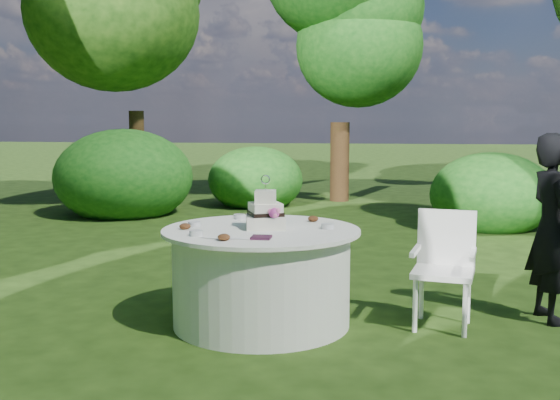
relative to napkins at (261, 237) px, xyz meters
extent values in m
plane|color=#1B320D|center=(-0.07, 0.43, -0.78)|extent=(80.00, 80.00, 0.00)
cube|color=#421C34|center=(0.00, 0.00, 0.00)|extent=(0.14, 0.14, 0.02)
ellipsoid|color=white|center=(-0.22, -0.04, 0.00)|extent=(0.48, 0.07, 0.01)
imported|color=black|center=(2.23, 0.85, -0.02)|extent=(0.47, 0.62, 1.52)
cylinder|color=silver|center=(-0.07, 0.43, -0.41)|extent=(1.40, 1.40, 0.74)
cylinder|color=white|center=(-0.07, 0.43, -0.02)|extent=(1.56, 1.56, 0.03)
cube|color=white|center=(-0.04, 0.47, 0.04)|extent=(0.36, 0.36, 0.10)
cube|color=white|center=(-0.04, 0.47, 0.14)|extent=(0.31, 0.31, 0.10)
cube|color=silver|center=(-0.04, 0.47, 0.24)|extent=(0.18, 0.18, 0.10)
cube|color=black|center=(-0.04, 0.47, 0.11)|extent=(0.32, 0.32, 0.03)
sphere|color=#C23998|center=(0.04, 0.36, 0.13)|extent=(0.08, 0.08, 0.08)
cylinder|color=silver|center=(-0.04, 0.47, 0.32)|extent=(0.01, 0.01, 0.05)
torus|color=silver|center=(-0.04, 0.47, 0.38)|extent=(0.08, 0.02, 0.07)
cube|color=silver|center=(1.35, 0.53, -0.34)|extent=(0.54, 0.54, 0.04)
cube|color=silver|center=(1.39, 0.73, -0.10)|extent=(0.45, 0.13, 0.46)
cylinder|color=white|center=(1.13, 0.38, -0.57)|extent=(0.04, 0.04, 0.42)
cylinder|color=silver|center=(1.49, 0.31, -0.57)|extent=(0.04, 0.04, 0.42)
cylinder|color=white|center=(1.20, 0.74, -0.57)|extent=(0.04, 0.04, 0.42)
cylinder|color=white|center=(1.56, 0.67, -0.57)|extent=(0.04, 0.04, 0.42)
cube|color=white|center=(1.13, 0.57, -0.18)|extent=(0.12, 0.41, 0.04)
cube|color=white|center=(1.56, 0.48, -0.18)|extent=(0.12, 0.41, 0.04)
cylinder|color=silver|center=(-0.62, 0.45, 0.01)|extent=(0.10, 0.10, 0.04)
cylinder|color=silver|center=(-0.50, 0.05, 0.01)|extent=(0.10, 0.10, 0.04)
cylinder|color=silver|center=(0.44, 0.49, 0.01)|extent=(0.10, 0.10, 0.04)
cylinder|color=silver|center=(-0.35, 0.91, 0.01)|extent=(0.10, 0.10, 0.04)
ellipsoid|color=#562D16|center=(0.30, 0.84, 0.02)|extent=(0.09, 0.09, 0.05)
ellipsoid|color=#562D16|center=(-0.66, 0.31, 0.02)|extent=(0.09, 0.09, 0.05)
ellipsoid|color=#562D16|center=(-0.25, -0.12, 0.02)|extent=(0.09, 0.09, 0.05)
camera|label=1|loc=(0.78, -4.58, 0.84)|focal=42.00mm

